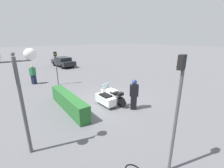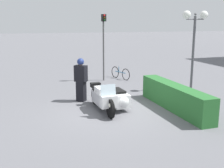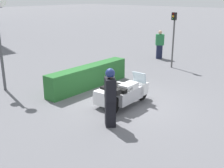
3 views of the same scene
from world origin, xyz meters
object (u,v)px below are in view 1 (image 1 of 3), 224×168
Objects in this scene: traffic_light_near at (56,63)px; traffic_light_far at (177,102)px; officer_rider at (134,94)px; police_motorcycle at (108,97)px; twin_lamp_post at (16,72)px; hedge_bush_curbside at (69,102)px; parked_car_background at (63,62)px; pedestrian_bystander at (33,75)px.

traffic_light_near is 11.65m from traffic_light_far.
police_motorcycle is at bearing -111.05° from officer_rider.
twin_lamp_post reaches higher than police_motorcycle.
traffic_light_far reaches higher than police_motorcycle.
officer_rider is 0.42× the size of hedge_bush_curbside.
officer_rider is 16.55m from parked_car_background.
hedge_bush_curbside is 14.94m from parked_car_background.
parked_car_background is at bearing -142.90° from officer_rider.
hedge_bush_curbside is 5.78m from traffic_light_near.
officer_rider reaches higher than pedestrian_bystander.
parked_car_background is at bearing -76.43° from pedestrian_bystander.
twin_lamp_post is (-0.27, 5.69, 2.15)m from officer_rider.
pedestrian_bystander is (13.24, 1.59, -1.55)m from traffic_light_far.
officer_rider is 0.48× the size of twin_lamp_post.
traffic_light_near is at bearing -10.25° from traffic_light_far.
officer_rider is 0.38× the size of parked_car_background.
pedestrian_bystander is (9.37, 3.80, -0.09)m from officer_rider.
police_motorcycle is 1.44× the size of pedestrian_bystander.
traffic_light_near is (8.04, -3.63, -1.12)m from twin_lamp_post.
police_motorcycle is 2.48m from hedge_bush_curbside.
traffic_light_near is 0.62× the size of parked_car_background.
officer_rider is 8.11m from traffic_light_near.
police_motorcycle is at bearing 161.50° from pedestrian_bystander.
traffic_light_near reaches higher than parked_car_background.
police_motorcycle is at bearing -24.11° from traffic_light_far.
police_motorcycle is 0.85× the size of traffic_light_near.
police_motorcycle is 0.53× the size of parked_car_background.
parked_car_background is at bearing -23.30° from twin_lamp_post.
officer_rider reaches higher than parked_car_background.
officer_rider is 0.61× the size of traffic_light_near.
traffic_light_near is (6.19, 1.27, 1.54)m from police_motorcycle.
traffic_light_far is at bearing 163.62° from police_motorcycle.
officer_rider reaches higher than police_motorcycle.
traffic_light_near is 0.80× the size of traffic_light_far.
pedestrian_bystander reaches higher than parked_car_background.
traffic_light_far reaches higher than pedestrian_bystander.
traffic_light_near is 2.62m from pedestrian_bystander.
twin_lamp_post is 1.28× the size of traffic_light_near.
twin_lamp_post is 0.80× the size of parked_car_background.
twin_lamp_post reaches higher than traffic_light_near.
traffic_light_near is 1.70× the size of pedestrian_bystander.
parked_car_background is (16.75, -7.21, -2.38)m from twin_lamp_post.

